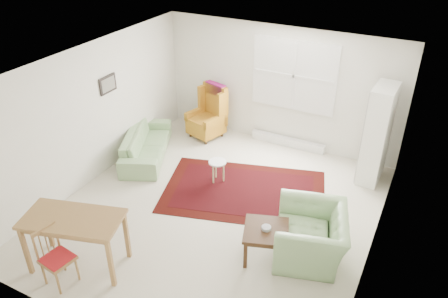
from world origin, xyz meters
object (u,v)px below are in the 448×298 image
at_px(sofa, 146,139).
at_px(desk, 77,242).
at_px(stool, 218,171).
at_px(armchair, 311,231).
at_px(wingback_chair, 206,112).
at_px(desk_chair, 57,258).
at_px(coffee_table, 265,243).
at_px(cabinet, 377,135).

bearing_deg(sofa, desk, 173.41).
relative_size(stool, desk, 0.32).
xyz_separation_m(armchair, desk, (-2.84, -1.70, -0.01)).
bearing_deg(armchair, wingback_chair, -144.76).
distance_m(armchair, wingback_chair, 4.03).
bearing_deg(wingback_chair, stool, -37.01).
relative_size(sofa, stool, 4.35).
relative_size(stool, desk_chair, 0.50).
distance_m(wingback_chair, coffee_table, 3.86).
bearing_deg(stool, coffee_table, -42.65).
bearing_deg(coffee_table, armchair, 30.90).
relative_size(wingback_chair, stool, 2.68).
xyz_separation_m(armchair, desk_chair, (-2.84, -2.07, -0.01)).
height_order(wingback_chair, desk, wingback_chair).
distance_m(armchair, stool, 2.37).
xyz_separation_m(sofa, desk_chair, (0.97, -3.30, 0.05)).
height_order(wingback_chair, stool, wingback_chair).
bearing_deg(wingback_chair, sofa, -100.52).
distance_m(coffee_table, cabinet, 3.05).
bearing_deg(wingback_chair, desk_chair, -69.35).
distance_m(wingback_chair, desk, 4.23).
bearing_deg(cabinet, armchair, -96.53).
bearing_deg(cabinet, desk, -125.30).
height_order(wingback_chair, coffee_table, wingback_chair).
height_order(cabinet, desk, cabinet).
bearing_deg(desk, armchair, 30.81).
distance_m(sofa, wingback_chair, 1.46).
bearing_deg(wingback_chair, cabinet, 16.40).
bearing_deg(cabinet, sofa, -160.99).
distance_m(coffee_table, desk, 2.66).
bearing_deg(armchair, stool, -133.39).
distance_m(wingback_chair, stool, 1.81).
bearing_deg(desk_chair, cabinet, -27.33).
xyz_separation_m(armchair, stool, (-2.10, 1.08, -0.22)).
distance_m(armchair, desk, 3.31).
distance_m(coffee_table, desk_chair, 2.87).
bearing_deg(armchair, desk, -75.30).
bearing_deg(cabinet, desk_chair, -122.96).
height_order(sofa, cabinet, cabinet).
relative_size(armchair, desk_chair, 1.30).
bearing_deg(stool, desk_chair, -103.27).
xyz_separation_m(wingback_chair, stool, (1.05, -1.43, -0.37)).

